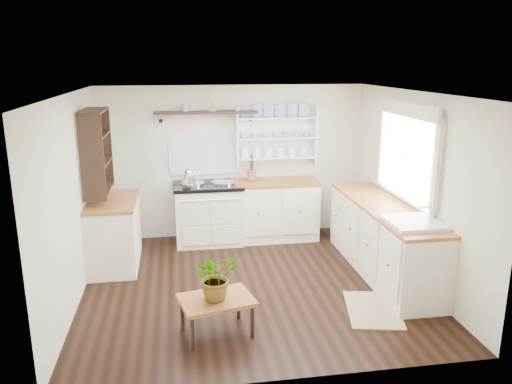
{
  "coord_description": "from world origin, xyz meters",
  "views": [
    {
      "loc": [
        -0.84,
        -5.53,
        2.65
      ],
      "look_at": [
        0.09,
        0.25,
        1.1
      ],
      "focal_mm": 35.0,
      "sensor_mm": 36.0,
      "label": 1
    }
  ],
  "objects": [
    {
      "name": "floor",
      "position": [
        0.0,
        0.0,
        0.0
      ],
      "size": [
        4.0,
        3.8,
        0.01
      ],
      "primitive_type": "cube",
      "color": "black",
      "rests_on": "ground"
    },
    {
      "name": "wall_back",
      "position": [
        0.0,
        1.9,
        1.15
      ],
      "size": [
        4.0,
        0.02,
        2.3
      ],
      "primitive_type": "cube",
      "color": "beige",
      "rests_on": "ground"
    },
    {
      "name": "wall_right",
      "position": [
        2.0,
        0.0,
        1.15
      ],
      "size": [
        0.02,
        3.8,
        2.3
      ],
      "primitive_type": "cube",
      "color": "beige",
      "rests_on": "ground"
    },
    {
      "name": "wall_left",
      "position": [
        -2.0,
        0.0,
        1.15
      ],
      "size": [
        0.02,
        3.8,
        2.3
      ],
      "primitive_type": "cube",
      "color": "beige",
      "rests_on": "ground"
    },
    {
      "name": "ceiling",
      "position": [
        0.0,
        0.0,
        2.3
      ],
      "size": [
        4.0,
        3.8,
        0.01
      ],
      "primitive_type": "cube",
      "color": "white",
      "rests_on": "wall_back"
    },
    {
      "name": "window",
      "position": [
        1.95,
        0.15,
        1.56
      ],
      "size": [
        0.08,
        1.55,
        1.22
      ],
      "color": "white",
      "rests_on": "wall_right"
    },
    {
      "name": "aga_cooker",
      "position": [
        -0.41,
        1.57,
        0.46
      ],
      "size": [
        1.0,
        0.7,
        0.93
      ],
      "color": "#EEE5CE",
      "rests_on": "floor"
    },
    {
      "name": "back_cabinets",
      "position": [
        0.6,
        1.6,
        0.46
      ],
      "size": [
        1.27,
        0.63,
        0.9
      ],
      "color": "white",
      "rests_on": "floor"
    },
    {
      "name": "right_cabinets",
      "position": [
        1.7,
        0.1,
        0.46
      ],
      "size": [
        0.62,
        2.43,
        0.9
      ],
      "color": "white",
      "rests_on": "floor"
    },
    {
      "name": "belfast_sink",
      "position": [
        1.7,
        -0.65,
        0.8
      ],
      "size": [
        0.55,
        0.6,
        0.45
      ],
      "color": "white",
      "rests_on": "right_cabinets"
    },
    {
      "name": "left_cabinets",
      "position": [
        -1.7,
        0.9,
        0.46
      ],
      "size": [
        0.62,
        1.13,
        0.9
      ],
      "color": "white",
      "rests_on": "floor"
    },
    {
      "name": "plate_rack",
      "position": [
        0.65,
        1.86,
        1.56
      ],
      "size": [
        1.2,
        0.22,
        0.9
      ],
      "color": "white",
      "rests_on": "wall_back"
    },
    {
      "name": "high_shelf",
      "position": [
        -0.4,
        1.78,
        1.91
      ],
      "size": [
        1.5,
        0.29,
        0.16
      ],
      "color": "black",
      "rests_on": "wall_back"
    },
    {
      "name": "left_shelving",
      "position": [
        -1.84,
        0.9,
        1.55
      ],
      "size": [
        0.28,
        0.8,
        1.05
      ],
      "primitive_type": "cube",
      "color": "black",
      "rests_on": "wall_left"
    },
    {
      "name": "kettle",
      "position": [
        -0.69,
        1.45,
        1.04
      ],
      "size": [
        0.19,
        0.19,
        0.23
      ],
      "primitive_type": null,
      "color": "silver",
      "rests_on": "aga_cooker"
    },
    {
      "name": "utensil_crock",
      "position": [
        0.25,
        1.68,
        0.99
      ],
      "size": [
        0.13,
        0.13,
        0.15
      ],
      "primitive_type": "cylinder",
      "color": "#9A5B38",
      "rests_on": "back_cabinets"
    },
    {
      "name": "center_table",
      "position": [
        -0.52,
        -1.05,
        0.34
      ],
      "size": [
        0.8,
        0.64,
        0.38
      ],
      "rotation": [
        0.0,
        0.0,
        0.22
      ],
      "color": "brown",
      "rests_on": "floor"
    },
    {
      "name": "potted_plant",
      "position": [
        -0.52,
        -1.05,
        0.62
      ],
      "size": [
        0.54,
        0.51,
        0.47
      ],
      "primitive_type": "imported",
      "rotation": [
        0.0,
        0.0,
        0.44
      ],
      "color": "#3F7233",
      "rests_on": "center_table"
    },
    {
      "name": "floor_rug",
      "position": [
        1.21,
        -0.85,
        0.01
      ],
      "size": [
        0.72,
        0.95,
        0.02
      ],
      "primitive_type": "cube",
      "rotation": [
        0.0,
        0.0,
        -0.21
      ],
      "color": "#8B7751",
      "rests_on": "floor"
    }
  ]
}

